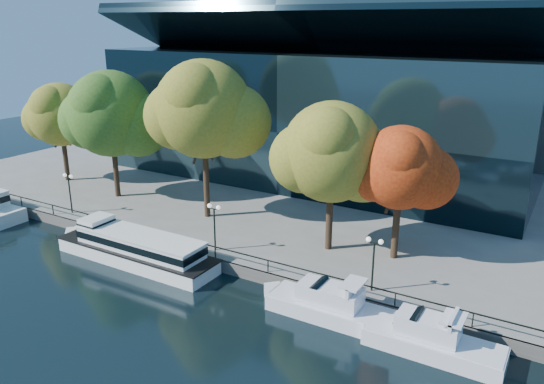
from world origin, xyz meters
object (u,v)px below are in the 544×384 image
Objects in this scene: cruiser_far at (427,338)px; tree_4 at (402,170)px; tree_1 at (112,116)px; tree_2 at (205,112)px; tree_0 at (61,116)px; cruiser_near at (330,305)px; lamp_0 at (69,184)px; lamp_1 at (214,217)px; tree_3 at (333,154)px; tour_boat at (132,246)px; lamp_2 at (374,252)px.

cruiser_far is 0.86× the size of tree_4.
tree_1 is 0.90× the size of tree_2.
tree_1 is at bearing -7.95° from tree_0.
cruiser_near is 30.26m from lamp_0.
cruiser_far is 36.98m from lamp_0.
tree_4 is 2.69× the size of lamp_0.
cruiser_far is at bearing -5.10° from cruiser_near.
lamp_0 is at bearing -37.56° from tree_0.
lamp_1 is (5.35, -6.12, -7.37)m from tree_2.
lamp_1 is (27.63, -7.55, -4.80)m from tree_0.
tree_3 is at bearing -4.46° from tree_2.
tour_boat is 4.12× the size of lamp_2.
lamp_0 is 1.00× the size of lamp_1.
lamp_1 is (-8.20, -5.07, -5.22)m from tree_3.
lamp_2 reaches higher than cruiser_near.
tree_3 is at bearing -3.97° from tree_0.
tour_boat is 25.42m from tree_0.
cruiser_far is at bearing -6.11° from lamp_0.
tree_4 is at bearing 117.88° from cruiser_far.
tour_boat is at bearing 179.14° from cruiser_far.
tree_0 reaches higher than lamp_2.
tree_1 is at bearing 140.26° from tour_boat.
tree_0 is (-46.47, 11.47, 7.82)m from cruiser_far.
tree_4 is (31.18, 0.03, -1.48)m from tree_1.
tour_boat is at bearing -149.42° from lamp_1.
lamp_0 is 17.81m from lamp_1.
tree_1 reaches higher than tree_3.
tour_boat is 1.34× the size of tree_3.
lamp_2 is at bearing -17.73° from tree_2.
cruiser_near is 6.75m from cruiser_far.
tree_4 is (1.37, 9.52, 7.45)m from cruiser_near.
tree_4 is at bearing -1.89° from tree_0.
tree_4 is (18.84, 0.08, -2.94)m from tree_2.
tree_2 is at bearing 151.60° from cruiser_near.
tree_0 is at bearing 164.70° from cruiser_near.
tree_1 is at bearing 179.80° from tree_2.
tree_2 reaches higher than tree_4.
tree_2 is at bearing 175.54° from tree_3.
tree_1 reaches higher than tree_0.
tree_1 is at bearing 168.92° from lamp_2.
tree_0 is (-21.62, 11.10, 7.44)m from tour_boat.
tree_3 reaches higher than tree_4.
tree_1 reaches higher than tour_boat.
tree_2 reaches higher than tour_boat.
cruiser_near is at bearing 0.73° from tour_boat.
tree_3 is (-3.92, 8.39, 8.24)m from cruiser_near.
tree_0 is 13.29m from lamp_0.
tree_2 is at bearing 26.17° from lamp_0.
cruiser_near is 2.64× the size of lamp_1.
cruiser_far is (24.85, -0.37, -0.38)m from tour_boat.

